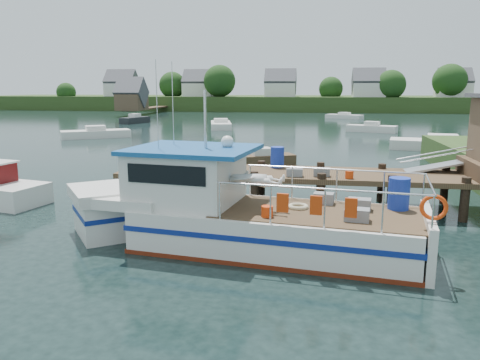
# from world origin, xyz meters

# --- Properties ---
(ground_plane) EXTENTS (160.00, 160.00, 0.00)m
(ground_plane) POSITION_xyz_m (0.00, 0.00, 0.00)
(ground_plane) COLOR black
(far_shore) EXTENTS (140.00, 42.55, 9.22)m
(far_shore) POSITION_xyz_m (0.01, 82.37, 2.10)
(far_shore) COLOR #2D451C
(far_shore) RESTS_ON ground
(dock) EXTENTS (16.60, 3.00, 4.78)m
(dock) POSITION_xyz_m (6.51, 0.01, 2.24)
(dock) COLOR #493522
(dock) RESTS_ON ground
(lobster_boat) EXTENTS (11.42, 4.68, 5.49)m
(lobster_boat) POSITION_xyz_m (-0.73, -5.06, 1.00)
(lobster_boat) COLOR silver
(lobster_boat) RESTS_ON ground
(moored_rowboat) EXTENTS (4.20, 2.90, 1.16)m
(moored_rowboat) POSITION_xyz_m (-1.38, 9.14, 0.43)
(moored_rowboat) COLOR #493522
(moored_rowboat) RESTS_ON ground
(moored_far) EXTENTS (5.84, 4.37, 0.95)m
(moored_far) POSITION_xyz_m (6.37, 55.68, 0.35)
(moored_far) COLOR silver
(moored_far) RESTS_ON ground
(moored_a) EXTENTS (6.41, 5.14, 1.15)m
(moored_a) POSITION_xyz_m (-18.65, 23.22, 0.43)
(moored_a) COLOR silver
(moored_a) RESTS_ON ground
(moored_b) EXTENTS (5.46, 3.38, 1.14)m
(moored_b) POSITION_xyz_m (7.85, 33.24, 0.42)
(moored_b) COLOR silver
(moored_b) RESTS_ON ground
(moored_c) EXTENTS (7.93, 4.02, 1.19)m
(moored_c) POSITION_xyz_m (11.40, 18.96, 0.44)
(moored_c) COLOR silver
(moored_c) RESTS_ON ground
(moored_d) EXTENTS (3.66, 6.99, 1.13)m
(moored_d) POSITION_xyz_m (-9.02, 35.49, 0.42)
(moored_d) COLOR silver
(moored_d) RESTS_ON ground
(moored_e) EXTENTS (2.89, 4.84, 1.27)m
(moored_e) POSITION_xyz_m (-21.90, 41.54, 0.47)
(moored_e) COLOR black
(moored_e) RESTS_ON ground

